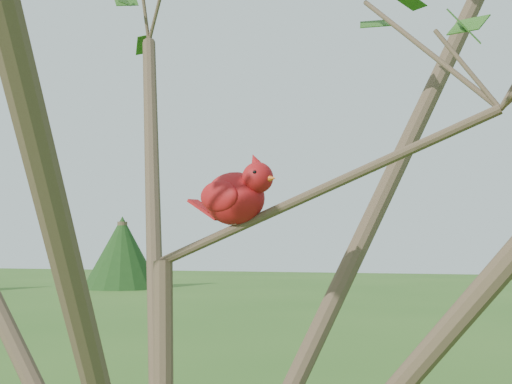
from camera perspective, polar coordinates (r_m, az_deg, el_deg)
crabapple_tree at (r=1.21m, az=-6.37°, el=2.39°), size 2.35×2.05×2.95m
cardinal at (r=1.28m, az=-1.52°, el=-0.29°), size 0.19×0.13×0.14m
distant_trees at (r=26.27m, az=8.52°, el=-5.04°), size 35.83×13.95×2.94m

